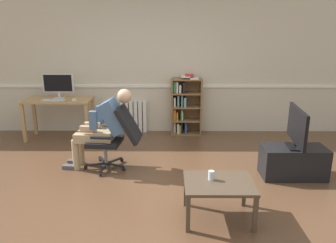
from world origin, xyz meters
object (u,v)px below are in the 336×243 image
Objects in this scene: radiator at (129,117)px; office_chair at (116,135)px; computer_desk at (59,105)px; tv_stand at (293,162)px; tv_screen at (297,127)px; drinking_glass at (211,175)px; person_seated at (103,126)px; computer_mouse at (74,99)px; keyboard at (54,100)px; bookshelf at (184,106)px; coffee_table at (219,187)px; imac_monitor at (58,84)px.

radiator is 0.73× the size of office_chair.
computer_desk is 1.42× the size of tv_stand.
drinking_glass is at bearing 133.86° from tv_screen.
tv_stand is 8.36× the size of drinking_glass.
drinking_glass is (-1.27, -1.00, 0.27)m from tv_stand.
computer_mouse is at bearing -143.27° from person_seated.
drinking_glass is at bearing -49.30° from computer_mouse.
computer_desk is at bearing 72.18° from tv_screen.
radiator is at bearing 112.57° from drinking_glass.
keyboard is 1.46m from radiator.
person_seated is 1.45× the size of tv_screen.
office_chair reaches higher than keyboard.
radiator is at bearing -173.74° from office_chair.
computer_mouse is at bearing -168.47° from bookshelf.
coffee_table is at bearing -138.65° from tv_stand.
computer_mouse reaches higher than radiator.
office_chair reaches higher than computer_desk.
person_seated is 1.38× the size of tv_stand.
bookshelf reaches higher than tv_stand.
person_seated reaches higher than computer_desk.
bookshelf reaches higher than office_chair.
person_seated reaches higher than office_chair.
coffee_table is (2.25, -2.58, -0.40)m from computer_mouse.
computer_mouse is (0.37, 0.02, 0.01)m from keyboard.
bookshelf is at bearing 93.38° from drinking_glass.
tv_screen is (3.78, -1.65, 0.08)m from computer_desk.
computer_mouse is 1.14m from radiator.
keyboard is at bearing -176.90° from computer_mouse.
keyboard is at bearing 135.40° from drinking_glass.
computer_desk is 1.76× the size of radiator.
person_seated reaches higher than radiator.
person_seated is 11.54× the size of drinking_glass.
keyboard reaches higher than tv_stand.
office_chair is 0.79× the size of person_seated.
radiator is at bearing 56.91° from tv_screen.
keyboard is at bearing 158.39° from tv_stand.
radiator is 3.25m from tv_stand.
imac_monitor is 1.85m from person_seated.
imac_monitor is 0.80× the size of radiator.
office_chair is at bearing -48.88° from imac_monitor.
office_chair is 1.10× the size of tv_stand.
keyboard reaches higher than coffee_table.
tv_screen is 1.63m from drinking_glass.
imac_monitor is at bearing 149.49° from computer_mouse.
person_seated is (-0.15, -1.75, 0.33)m from radiator.
radiator is 3.29m from drinking_glass.
radiator is 0.81× the size of tv_stand.
keyboard is 4.10m from tv_screen.
tv_screen is at bearing -23.58° from computer_desk.
drinking_glass is (2.51, -2.72, -0.54)m from imac_monitor.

